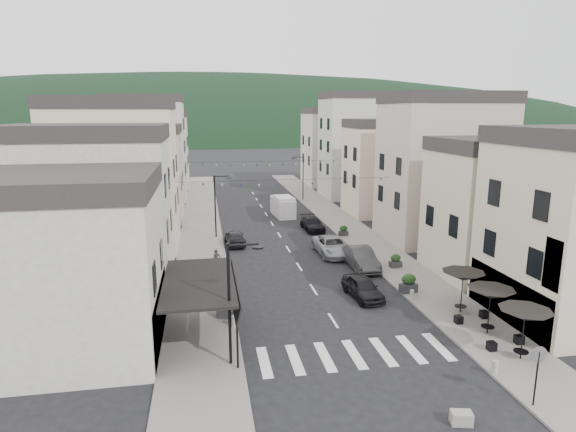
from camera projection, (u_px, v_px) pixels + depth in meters
name	position (u px, v px, depth m)	size (l,w,h in m)	color
ground	(368.00, 375.00, 21.93)	(700.00, 700.00, 0.00)	black
sidewalk_left	(201.00, 224.00, 51.45)	(4.00, 76.00, 0.12)	slate
sidewalk_right	(337.00, 218.00, 53.99)	(4.00, 76.00, 0.12)	slate
hill_backdrop	(213.00, 131.00, 310.69)	(640.00, 360.00, 70.00)	black
boutique_building	(30.00, 276.00, 23.27)	(12.00, 8.00, 8.00)	#A7A499
boutique_awning	(204.00, 283.00, 24.86)	(3.77, 7.50, 3.28)	black
buildings_row_left	(137.00, 163.00, 54.52)	(10.20, 54.16, 14.00)	#A7A499
buildings_row_right	(383.00, 158.00, 58.27)	(10.20, 54.16, 14.50)	#C1B499
cafe_terrace	(491.00, 294.00, 25.43)	(2.50, 8.10, 2.53)	black
streetlamp_left_near	(235.00, 291.00, 22.09)	(1.70, 0.56, 6.00)	black
streetlamp_left_far	(218.00, 200.00, 45.19)	(1.70, 0.56, 6.00)	black
streetlamp_right_far	(301.00, 173.00, 64.48)	(1.70, 0.56, 6.00)	black
traffic_sign	(538.00, 365.00, 19.14)	(0.70, 0.07, 2.70)	black
bollards	(336.00, 317.00, 27.14)	(11.66, 10.26, 0.60)	gray
bunting_near	(286.00, 184.00, 41.91)	(19.00, 0.28, 0.62)	black
bunting_far	(263.00, 164.00, 57.31)	(19.00, 0.28, 0.62)	black
parked_car_a	(363.00, 287.00, 31.01)	(1.63, 4.05, 1.38)	black
parked_car_b	(361.00, 258.00, 36.83)	(1.70, 4.88, 1.61)	#313133
parked_car_c	(332.00, 246.00, 40.40)	(2.48, 5.37, 1.49)	#919399
parked_car_d	(312.00, 224.00, 48.71)	(1.82, 4.47, 1.30)	black
parked_car_e	(235.00, 237.00, 43.32)	(1.65, 4.10, 1.40)	black
delivery_van	(283.00, 206.00, 55.36)	(2.30, 5.03, 2.35)	white
pedestrian_a	(217.00, 260.00, 35.95)	(0.58, 0.38, 1.60)	black
pedestrian_b	(206.00, 275.00, 32.29)	(0.87, 0.68, 1.79)	black
concrete_block_a	(461.00, 418.00, 18.49)	(0.80, 0.50, 0.50)	gray
planter_la	(227.00, 308.00, 27.72)	(1.24, 0.99, 1.22)	#303032
planter_lb	(215.00, 271.00, 34.18)	(1.05, 0.65, 1.13)	#29292B
planter_ra	(409.00, 283.00, 31.67)	(1.20, 0.80, 1.25)	#2B2B2E
planter_rb	(396.00, 261.00, 36.79)	(0.97, 0.61, 1.02)	#2E2E31
planter_rc	(343.00, 231.00, 46.22)	(0.90, 0.52, 0.99)	#2A2A2C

